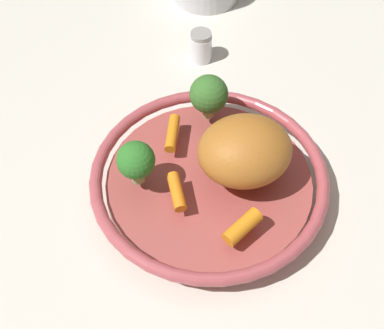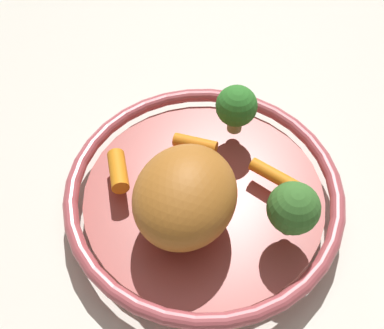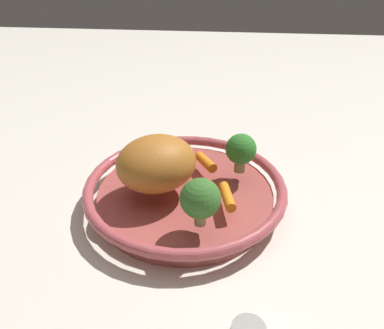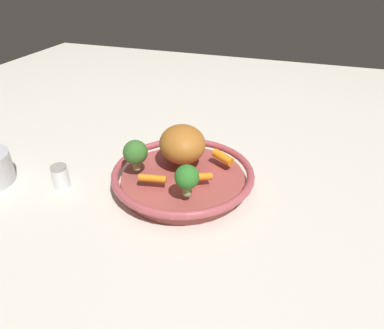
{
  "view_description": "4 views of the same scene",
  "coord_description": "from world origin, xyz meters",
  "px_view_note": "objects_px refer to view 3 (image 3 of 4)",
  "views": [
    {
      "loc": [
        -0.12,
        0.46,
        0.67
      ],
      "look_at": [
        0.02,
        0.01,
        0.06
      ],
      "focal_mm": 50.41,
      "sensor_mm": 36.0,
      "label": 1
    },
    {
      "loc": [
        -0.24,
        -0.25,
        0.57
      ],
      "look_at": [
        0.0,
        0.03,
        0.06
      ],
      "focal_mm": 47.04,
      "sensor_mm": 36.0,
      "label": 2
    },
    {
      "loc": [
        0.06,
        -0.56,
        0.43
      ],
      "look_at": [
        0.01,
        0.01,
        0.07
      ],
      "focal_mm": 36.89,
      "sensor_mm": 36.0,
      "label": 3
    },
    {
      "loc": [
        0.69,
        0.26,
        0.51
      ],
      "look_at": [
        -0.0,
        0.02,
        0.06
      ],
      "focal_mm": 32.94,
      "sensor_mm": 36.0,
      "label": 4
    }
  ],
  "objects_px": {
    "baby_carrot_center": "(153,151)",
    "broccoli_floret_large": "(241,150)",
    "serving_bowl": "(185,192)",
    "baby_carrot_near_rim": "(227,196)",
    "roast_chicken_piece": "(156,163)",
    "broccoli_floret_edge": "(200,199)",
    "baby_carrot_left": "(206,162)"
  },
  "relations": [
    {
      "from": "baby_carrot_center",
      "to": "broccoli_floret_large",
      "type": "bearing_deg",
      "value": -13.37
    },
    {
      "from": "serving_bowl",
      "to": "baby_carrot_near_rim",
      "type": "distance_m",
      "value": 0.09
    },
    {
      "from": "roast_chicken_piece",
      "to": "baby_carrot_near_rim",
      "type": "xyz_separation_m",
      "value": [
        0.12,
        -0.03,
        -0.04
      ]
    },
    {
      "from": "serving_bowl",
      "to": "roast_chicken_piece",
      "type": "height_order",
      "value": "roast_chicken_piece"
    },
    {
      "from": "roast_chicken_piece",
      "to": "baby_carrot_center",
      "type": "bearing_deg",
      "value": 103.85
    },
    {
      "from": "baby_carrot_center",
      "to": "broccoli_floret_edge",
      "type": "bearing_deg",
      "value": -61.46
    },
    {
      "from": "baby_carrot_center",
      "to": "broccoli_floret_large",
      "type": "height_order",
      "value": "broccoli_floret_large"
    },
    {
      "from": "baby_carrot_near_rim",
      "to": "broccoli_floret_large",
      "type": "distance_m",
      "value": 0.1
    },
    {
      "from": "baby_carrot_near_rim",
      "to": "baby_carrot_left",
      "type": "relative_size",
      "value": 1.12
    },
    {
      "from": "baby_carrot_left",
      "to": "broccoli_floret_edge",
      "type": "distance_m",
      "value": 0.17
    },
    {
      "from": "broccoli_floret_edge",
      "to": "broccoli_floret_large",
      "type": "xyz_separation_m",
      "value": [
        0.06,
        0.15,
        -0.0
      ]
    },
    {
      "from": "serving_bowl",
      "to": "baby_carrot_near_rim",
      "type": "height_order",
      "value": "baby_carrot_near_rim"
    },
    {
      "from": "broccoli_floret_edge",
      "to": "serving_bowl",
      "type": "bearing_deg",
      "value": 107.4
    },
    {
      "from": "baby_carrot_left",
      "to": "broccoli_floret_edge",
      "type": "relative_size",
      "value": 0.75
    },
    {
      "from": "broccoli_floret_edge",
      "to": "baby_carrot_near_rim",
      "type": "bearing_deg",
      "value": 56.97
    },
    {
      "from": "roast_chicken_piece",
      "to": "baby_carrot_center",
      "type": "relative_size",
      "value": 2.33
    },
    {
      "from": "serving_bowl",
      "to": "broccoli_floret_edge",
      "type": "bearing_deg",
      "value": -72.6
    },
    {
      "from": "serving_bowl",
      "to": "roast_chicken_piece",
      "type": "xyz_separation_m",
      "value": [
        -0.05,
        -0.02,
        0.07
      ]
    },
    {
      "from": "serving_bowl",
      "to": "broccoli_floret_large",
      "type": "height_order",
      "value": "broccoli_floret_large"
    },
    {
      "from": "roast_chicken_piece",
      "to": "baby_carrot_near_rim",
      "type": "bearing_deg",
      "value": -14.68
    },
    {
      "from": "roast_chicken_piece",
      "to": "broccoli_floret_edge",
      "type": "distance_m",
      "value": 0.12
    },
    {
      "from": "baby_carrot_left",
      "to": "roast_chicken_piece",
      "type": "bearing_deg",
      "value": -137.58
    },
    {
      "from": "baby_carrot_near_rim",
      "to": "broccoli_floret_edge",
      "type": "height_order",
      "value": "broccoli_floret_edge"
    },
    {
      "from": "serving_bowl",
      "to": "broccoli_floret_edge",
      "type": "height_order",
      "value": "broccoli_floret_edge"
    },
    {
      "from": "serving_bowl",
      "to": "roast_chicken_piece",
      "type": "distance_m",
      "value": 0.08
    },
    {
      "from": "baby_carrot_left",
      "to": "baby_carrot_near_rim",
      "type": "bearing_deg",
      "value": -68.09
    },
    {
      "from": "baby_carrot_center",
      "to": "broccoli_floret_large",
      "type": "xyz_separation_m",
      "value": [
        0.16,
        -0.04,
        0.03
      ]
    },
    {
      "from": "baby_carrot_near_rim",
      "to": "broccoli_floret_edge",
      "type": "relative_size",
      "value": 0.84
    },
    {
      "from": "baby_carrot_center",
      "to": "serving_bowl",
      "type": "bearing_deg",
      "value": -49.79
    },
    {
      "from": "broccoli_floret_edge",
      "to": "broccoli_floret_large",
      "type": "height_order",
      "value": "broccoli_floret_edge"
    },
    {
      "from": "baby_carrot_left",
      "to": "broccoli_floret_large",
      "type": "distance_m",
      "value": 0.07
    },
    {
      "from": "serving_bowl",
      "to": "baby_carrot_center",
      "type": "relative_size",
      "value": 6.13
    }
  ]
}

